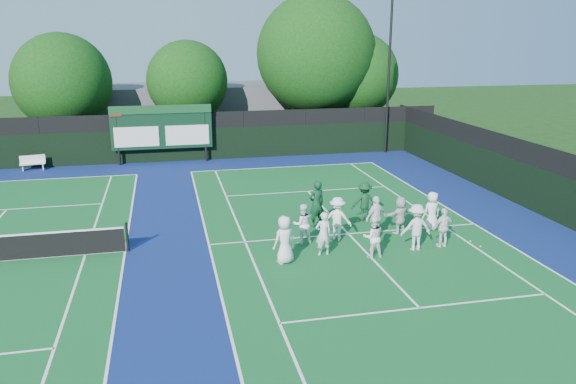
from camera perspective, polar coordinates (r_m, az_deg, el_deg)
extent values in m
plane|color=#15360E|center=(21.45, 7.00, -5.15)|extent=(120.00, 120.00, 0.00)
cube|color=navy|center=(21.27, -9.43, -5.43)|extent=(34.00, 32.00, 0.01)
cube|color=#125724|center=(22.33, 6.15, -4.24)|extent=(10.97, 23.77, 0.00)
cube|color=white|center=(33.34, -0.35, 2.56)|extent=(10.97, 0.08, 0.00)
cube|color=white|center=(21.29, -8.04, -5.31)|extent=(0.08, 23.77, 0.00)
cube|color=white|center=(24.58, 18.38, -3.09)|extent=(0.08, 23.77, 0.00)
cube|color=white|center=(21.43, -4.38, -5.06)|extent=(0.08, 23.77, 0.00)
cube|color=white|center=(23.92, 15.55, -3.37)|extent=(0.08, 23.77, 0.00)
cube|color=white|center=(16.90, 13.20, -11.39)|extent=(8.23, 0.08, 0.00)
cube|color=white|center=(28.17, 2.02, 0.08)|extent=(8.23, 0.08, 0.00)
cube|color=white|center=(22.33, 6.15, -4.23)|extent=(0.08, 12.80, 0.00)
cube|color=white|center=(33.40, -24.54, 1.14)|extent=(10.97, 0.08, 0.00)
cube|color=white|center=(21.31, -16.22, -5.79)|extent=(0.08, 23.77, 0.00)
cube|color=white|center=(21.46, -19.89, -5.97)|extent=(0.08, 23.77, 0.00)
cube|color=white|center=(28.23, -26.67, -1.59)|extent=(8.23, 0.08, 0.00)
cube|color=black|center=(35.48, -10.98, 4.70)|extent=(34.00, 0.08, 2.00)
cube|color=black|center=(35.23, -11.11, 7.09)|extent=(34.00, 0.05, 1.00)
cube|color=black|center=(26.26, 25.18, -0.37)|extent=(0.08, 32.00, 2.00)
cube|color=black|center=(25.92, 25.56, 2.82)|extent=(0.05, 32.00, 1.00)
cylinder|color=black|center=(35.05, -16.93, 5.42)|extent=(0.16, 0.16, 3.50)
cylinder|color=black|center=(35.03, -8.40, 5.92)|extent=(0.16, 0.16, 3.50)
cube|color=black|center=(34.87, -12.71, 6.41)|extent=(6.00, 0.15, 2.60)
cube|color=#12421E|center=(34.62, -12.82, 8.18)|extent=(6.00, 0.05, 0.50)
cube|color=silver|center=(34.89, -15.13, 5.43)|extent=(2.60, 0.04, 1.20)
cube|color=silver|center=(34.88, -10.19, 5.72)|extent=(2.60, 0.04, 1.20)
cube|color=#A7100D|center=(34.74, -17.13, 7.74)|extent=(0.70, 0.04, 0.50)
cube|color=#55555A|center=(43.49, -6.10, 8.21)|extent=(18.00, 6.00, 4.00)
cylinder|color=black|center=(37.51, 10.19, 11.49)|extent=(0.16, 0.16, 10.00)
cylinder|color=black|center=(21.12, -16.02, -4.42)|extent=(0.10, 0.10, 1.10)
cube|color=white|center=(35.71, -24.53, 2.62)|extent=(1.42, 0.62, 0.06)
cube|color=white|center=(35.79, -24.53, 3.07)|extent=(1.36, 0.32, 0.46)
cube|color=white|center=(35.87, -25.35, 2.25)|extent=(0.12, 0.33, 0.37)
cube|color=white|center=(35.64, -23.63, 2.36)|extent=(0.12, 0.33, 0.37)
cylinder|color=#301D0D|center=(39.36, -21.44, 5.27)|extent=(0.44, 0.44, 2.41)
sphere|color=#0C360C|center=(38.94, -21.95, 10.34)|extent=(6.14, 6.14, 6.14)
sphere|color=#0C360C|center=(39.20, -20.92, 9.56)|extent=(4.29, 4.29, 4.29)
cylinder|color=#301D0D|center=(38.90, -9.95, 6.17)|extent=(0.44, 0.44, 2.62)
sphere|color=#0C360C|center=(38.50, -10.19, 11.03)|extent=(5.34, 5.34, 5.34)
sphere|color=#0C360C|center=(38.88, -9.27, 10.33)|extent=(3.74, 3.74, 3.74)
cylinder|color=#301D0D|center=(40.22, 2.78, 7.11)|extent=(0.44, 0.44, 3.21)
sphere|color=#0C360C|center=(39.80, 2.87, 13.80)|extent=(8.23, 8.23, 8.23)
sphere|color=#0C360C|center=(40.28, 3.58, 12.64)|extent=(5.76, 5.76, 5.76)
cylinder|color=#301D0D|center=(41.15, 6.83, 6.82)|extent=(0.44, 0.44, 2.66)
sphere|color=#0C360C|center=(40.76, 6.99, 11.74)|extent=(5.88, 5.88, 5.88)
sphere|color=#0C360C|center=(41.29, 7.63, 10.94)|extent=(4.12, 4.12, 4.12)
sphere|color=#C2CE18|center=(21.50, 5.19, -4.95)|extent=(0.07, 0.07, 0.07)
sphere|color=#C2CE18|center=(25.16, 5.34, -1.85)|extent=(0.07, 0.07, 0.07)
sphere|color=#C2CE18|center=(22.04, 18.97, -5.25)|extent=(0.07, 0.07, 0.07)
sphere|color=#C2CE18|center=(23.67, -0.66, -2.93)|extent=(0.07, 0.07, 0.07)
sphere|color=#C2CE18|center=(23.85, 7.11, -2.91)|extent=(0.07, 0.07, 0.07)
sphere|color=#C2CE18|center=(22.46, 18.05, -4.77)|extent=(0.07, 0.07, 0.07)
imported|color=white|center=(19.20, -0.34, -4.86)|extent=(0.97, 0.81, 1.69)
imported|color=silver|center=(19.93, 3.61, -4.25)|extent=(0.61, 0.41, 1.61)
imported|color=white|center=(19.94, 8.63, -4.54)|extent=(0.78, 0.63, 1.51)
imported|color=silver|center=(20.87, 12.89, -3.51)|extent=(1.13, 0.67, 1.73)
imported|color=white|center=(21.45, 15.53, -3.51)|extent=(0.91, 0.45, 1.49)
imported|color=white|center=(20.99, 1.48, -3.27)|extent=(0.77, 0.60, 1.54)
imported|color=white|center=(21.49, 5.04, -2.69)|extent=(1.24, 1.01, 1.67)
imported|color=white|center=(21.67, 8.92, -2.60)|extent=(1.09, 0.79, 1.72)
imported|color=silver|center=(22.56, 11.32, -2.30)|extent=(1.44, 0.95, 1.48)
imported|color=white|center=(23.16, 14.42, -1.89)|extent=(0.86, 0.64, 1.58)
imported|color=#0E361F|center=(22.77, 2.92, -1.23)|extent=(0.81, 0.65, 1.94)
imported|color=#0F371C|center=(23.75, 7.76, -0.98)|extent=(1.10, 0.65, 1.67)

